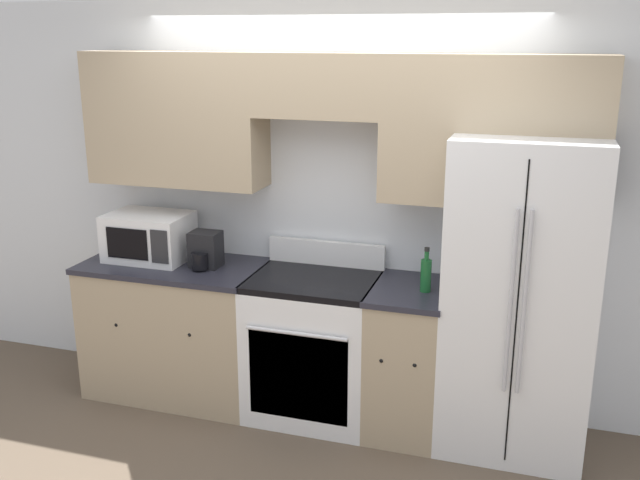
{
  "coord_description": "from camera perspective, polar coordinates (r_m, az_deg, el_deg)",
  "views": [
    {
      "loc": [
        1.25,
        -3.67,
        2.39
      ],
      "look_at": [
        0.0,
        0.31,
        1.18
      ],
      "focal_mm": 40.0,
      "sensor_mm": 36.0,
      "label": 1
    }
  ],
  "objects": [
    {
      "name": "oven_range",
      "position": [
        4.6,
        -0.53,
        -8.46
      ],
      "size": [
        0.78,
        0.65,
        1.09
      ],
      "color": "white",
      "rests_on": "ground_plane"
    },
    {
      "name": "electric_kettle",
      "position": [
        4.66,
        -9.2,
        -0.87
      ],
      "size": [
        0.19,
        0.22,
        0.23
      ],
      "color": "black",
      "rests_on": "lower_cabinets_left"
    },
    {
      "name": "microwave",
      "position": [
        4.89,
        -13.52,
        0.27
      ],
      "size": [
        0.53,
        0.39,
        0.31
      ],
      "color": "white",
      "rests_on": "lower_cabinets_left"
    },
    {
      "name": "lower_cabinets_right",
      "position": [
        4.47,
        7.0,
        -9.41
      ],
      "size": [
        0.45,
        0.64,
        0.93
      ],
      "color": "tan",
      "rests_on": "ground_plane"
    },
    {
      "name": "wall_back",
      "position": [
        4.51,
        1.08,
        5.18
      ],
      "size": [
        8.0,
        0.39,
        2.6
      ],
      "color": "silver",
      "rests_on": "ground_plane"
    },
    {
      "name": "bottle",
      "position": [
        4.22,
        8.47,
        -2.72
      ],
      "size": [
        0.06,
        0.06,
        0.27
      ],
      "color": "#195928",
      "rests_on": "lower_cabinets_right"
    },
    {
      "name": "lower_cabinets_left",
      "position": [
        4.96,
        -11.39,
        -6.93
      ],
      "size": [
        1.19,
        0.64,
        0.93
      ],
      "color": "tan",
      "rests_on": "ground_plane"
    },
    {
      "name": "ground_plane",
      "position": [
        4.55,
        -1.21,
        -15.47
      ],
      "size": [
        12.0,
        12.0,
        0.0
      ],
      "primitive_type": "plane",
      "color": "brown"
    },
    {
      "name": "refrigerator",
      "position": [
        4.3,
        15.66,
        -4.23
      ],
      "size": [
        0.83,
        0.8,
        1.86
      ],
      "color": "white",
      "rests_on": "ground_plane"
    }
  ]
}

